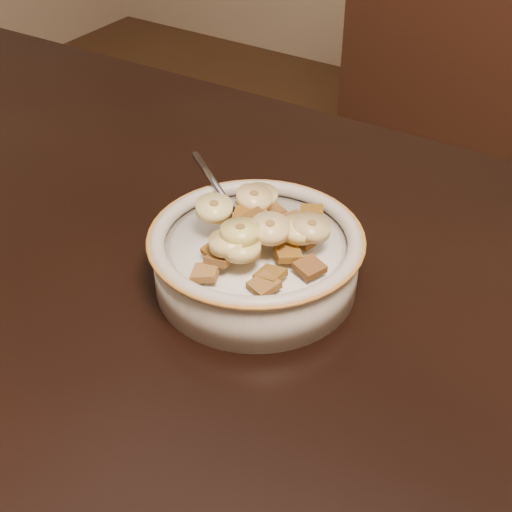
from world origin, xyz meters
The scene contains 36 objects.
table centered at (0.00, 0.00, 0.73)m, with size 1.40×0.90×0.04m, color black.
chair centered at (-0.06, 0.82, 0.44)m, with size 0.39×0.39×0.89m, color black.
cereal_bowl centered at (0.10, 0.12, 0.77)m, with size 0.17×0.17×0.04m, color beige.
milk centered at (0.10, 0.12, 0.79)m, with size 0.14×0.14×0.00m, color white.
spoon centered at (0.07, 0.13, 0.80)m, with size 0.03×0.04×0.01m, color #9B9DAC.
cereal_square_0 centered at (0.09, 0.06, 0.80)m, with size 0.02×0.02×0.01m, color olive.
cereal_square_1 centered at (0.08, 0.09, 0.80)m, with size 0.02×0.02×0.01m, color brown.
cereal_square_2 centered at (0.09, 0.13, 0.81)m, with size 0.02×0.02×0.01m, color olive.
cereal_square_3 centered at (0.07, 0.16, 0.80)m, with size 0.02×0.02×0.01m, color brown.
cereal_square_4 centered at (0.10, 0.12, 0.82)m, with size 0.02×0.02×0.01m, color brown.
cereal_square_5 centered at (0.07, 0.16, 0.80)m, with size 0.02×0.02×0.01m, color brown.
cereal_square_6 centered at (0.12, 0.17, 0.80)m, with size 0.02×0.02×0.01m, color #8D5C18.
cereal_square_7 centered at (0.09, 0.15, 0.80)m, with size 0.02×0.02×0.01m, color brown.
cereal_square_8 centered at (0.13, 0.08, 0.80)m, with size 0.02×0.02×0.01m, color brown.
cereal_square_9 centered at (0.07, 0.15, 0.80)m, with size 0.02×0.02×0.01m, color #954D1A.
cereal_square_10 centered at (0.08, 0.10, 0.81)m, with size 0.02×0.02×0.01m, color olive.
cereal_square_11 centered at (0.09, 0.09, 0.81)m, with size 0.02×0.02×0.01m, color brown.
cereal_square_12 centered at (0.10, 0.11, 0.81)m, with size 0.02×0.02×0.01m, color brown.
cereal_square_13 centered at (0.11, 0.15, 0.81)m, with size 0.02×0.02×0.01m, color #985D33.
cereal_square_14 centered at (0.13, 0.11, 0.80)m, with size 0.02×0.02×0.01m, color brown.
cereal_square_15 centered at (0.11, 0.12, 0.81)m, with size 0.02×0.02×0.01m, color brown.
cereal_square_16 centered at (0.16, 0.11, 0.80)m, with size 0.02×0.02×0.01m, color brown.
cereal_square_17 centered at (0.14, 0.07, 0.80)m, with size 0.02×0.02×0.01m, color brown.
cereal_square_18 centered at (0.09, 0.12, 0.82)m, with size 0.02×0.02×0.01m, color #8D5C1C.
cereal_square_19 centered at (0.13, 0.14, 0.80)m, with size 0.02×0.02×0.01m, color brown.
cereal_square_20 centered at (0.10, 0.10, 0.81)m, with size 0.02×0.02×0.01m, color brown.
cereal_square_21 centered at (0.09, 0.08, 0.80)m, with size 0.02×0.02×0.01m, color brown.
banana_slice_0 centered at (0.07, 0.16, 0.81)m, with size 0.03×0.03×0.01m, color #F6E898.
banana_slice_1 centered at (0.12, 0.11, 0.82)m, with size 0.03×0.03×0.01m, color #FBE299.
banana_slice_2 centered at (0.06, 0.11, 0.82)m, with size 0.03×0.03×0.01m, color #F9EC90.
banana_slice_3 centered at (0.11, 0.09, 0.81)m, with size 0.03×0.03×0.01m, color #E6CE7E.
banana_slice_4 centered at (0.08, 0.14, 0.82)m, with size 0.03×0.03×0.01m, color #DDC27F.
banana_slice_5 centered at (0.10, 0.09, 0.82)m, with size 0.03×0.03×0.01m, color #FFF27B.
banana_slice_6 centered at (0.13, 0.13, 0.81)m, with size 0.03×0.03×0.01m, color #E1D272.
banana_slice_7 centered at (0.10, 0.08, 0.82)m, with size 0.03×0.03×0.01m, color #F0CF75.
banana_slice_8 centered at (0.14, 0.14, 0.82)m, with size 0.03×0.03×0.01m, color #DDBB77.
Camera 1 is at (0.36, -0.28, 1.14)m, focal length 50.00 mm.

